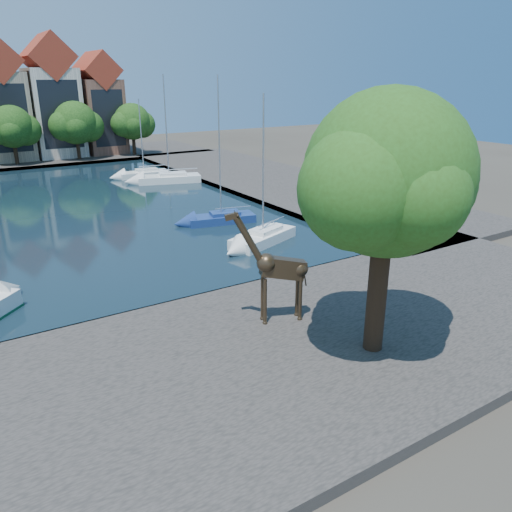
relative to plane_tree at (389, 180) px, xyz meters
The scene contains 16 objects.
ground 14.07m from the plane_tree, 130.22° to the left, with size 160.00×160.00×0.00m, color #38332B.
water_basin 34.72m from the plane_tree, 102.99° to the left, with size 38.00×50.00×0.08m, color black.
near_quay 10.82m from the plane_tree, 165.24° to the left, with size 50.00×14.00×0.50m, color #46403C.
right_quay 38.04m from the plane_tree, 62.22° to the left, with size 14.00×52.00×0.50m, color #46403C.
plane_tree is the anchor object (origin of this frame).
townhouse_east_inner 65.24m from the plane_tree, 94.94° to the left, with size 5.94×9.18×15.79m.
townhouse_east_mid 65.00m from the plane_tree, 89.22° to the left, with size 6.43×9.18×16.65m.
townhouse_east_end 65.41m from the plane_tree, 83.52° to the left, with size 5.44×9.18×14.43m.
far_tree_mid_east 59.81m from the plane_tree, 95.30° to the left, with size 7.02×5.40×7.52m.
far_tree_east 59.60m from the plane_tree, 87.60° to the left, with size 7.54×5.80×7.84m.
far_tree_far_east 60.47m from the plane_tree, 80.01° to the left, with size 6.76×5.20×7.36m.
giraffe_statue 6.60m from the plane_tree, 116.43° to the left, with size 3.69×1.54×5.38m.
sailboat_right_a 17.52m from the plane_tree, 74.16° to the left, with size 5.97×3.86×10.28m.
sailboat_right_b 23.27m from the plane_tree, 78.59° to the left, with size 5.72×3.06×11.44m.
sailboat_right_c 40.83m from the plane_tree, 79.42° to the left, with size 7.32×4.31×11.57m.
sailboat_right_d 45.06m from the plane_tree, 82.13° to the left, with size 5.86×2.46×8.92m.
Camera 1 is at (-6.65, -22.11, 11.34)m, focal length 35.00 mm.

